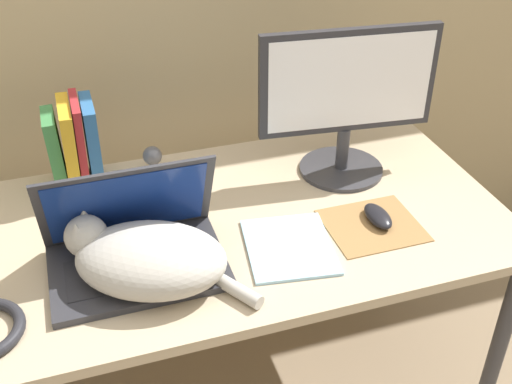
% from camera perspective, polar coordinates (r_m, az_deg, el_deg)
% --- Properties ---
extents(desk, '(1.43, 0.75, 0.71)m').
position_cam_1_polar(desk, '(1.68, -2.54, -4.42)').
color(desk, tan).
rests_on(desk, ground_plane).
extents(laptop, '(0.40, 0.27, 0.26)m').
position_cam_1_polar(laptop, '(1.50, -10.72, -4.87)').
color(laptop, '#2D2D33').
rests_on(laptop, desk).
extents(cat, '(0.41, 0.35, 0.15)m').
position_cam_1_polar(cat, '(1.44, -9.74, -5.77)').
color(cat, '#B2ADA3').
rests_on(cat, desk).
extents(external_monitor, '(0.48, 0.24, 0.42)m').
position_cam_1_polar(external_monitor, '(1.75, 8.09, 8.15)').
color(external_monitor, '#333338').
rests_on(external_monitor, desk).
extents(mousepad, '(0.23, 0.21, 0.00)m').
position_cam_1_polar(mousepad, '(1.65, 10.31, -2.93)').
color(mousepad, olive).
rests_on(mousepad, desk).
extents(computer_mouse, '(0.06, 0.11, 0.03)m').
position_cam_1_polar(computer_mouse, '(1.66, 10.78, -2.12)').
color(computer_mouse, black).
rests_on(computer_mouse, mousepad).
extents(book_row, '(0.13, 0.17, 0.25)m').
position_cam_1_polar(book_row, '(1.79, -15.81, 3.91)').
color(book_row, '#387A42').
rests_on(book_row, desk).
extents(notepad, '(0.24, 0.27, 0.01)m').
position_cam_1_polar(notepad, '(1.55, 2.97, -4.88)').
color(notepad, '#99C6E0').
rests_on(notepad, desk).
extents(webcam, '(0.05, 0.05, 0.08)m').
position_cam_1_polar(webcam, '(1.84, -9.19, 3.14)').
color(webcam, '#232328').
rests_on(webcam, desk).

